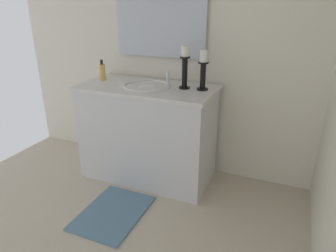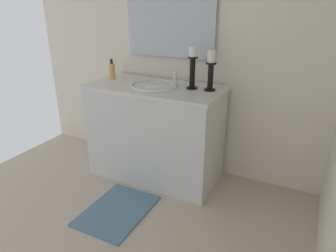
{
  "view_description": "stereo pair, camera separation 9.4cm",
  "coord_description": "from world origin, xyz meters",
  "views": [
    {
      "loc": [
        0.99,
        1.16,
        1.49
      ],
      "look_at": [
        -0.35,
        0.6,
        0.9
      ],
      "focal_mm": 32.3,
      "sensor_mm": 36.0,
      "label": 1
    },
    {
      "loc": [
        0.95,
        1.25,
        1.49
      ],
      "look_at": [
        -0.35,
        0.6,
        0.9
      ],
      "focal_mm": 32.3,
      "sensor_mm": 36.0,
      "label": 2
    }
  ],
  "objects": [
    {
      "name": "wall_left",
      "position": [
        -1.54,
        0.0,
        1.23
      ],
      "size": [
        0.04,
        2.91,
        2.45
      ],
      "primitive_type": "cube",
      "color": "silver",
      "rests_on": "ground"
    },
    {
      "name": "vanity_cabinet",
      "position": [
        -1.21,
        0.04,
        0.43
      ],
      "size": [
        0.58,
        1.16,
        0.85
      ],
      "color": "silver",
      "rests_on": "ground"
    },
    {
      "name": "sink_basin",
      "position": [
        -1.21,
        0.04,
        0.81
      ],
      "size": [
        0.4,
        0.4,
        0.24
      ],
      "color": "white",
      "rests_on": "vanity_cabinet"
    },
    {
      "name": "mirror",
      "position": [
        -1.49,
        0.04,
        1.36
      ],
      "size": [
        0.02,
        0.83,
        0.63
      ],
      "primitive_type": "cube",
      "color": "silver"
    },
    {
      "name": "candle_holder_tall",
      "position": [
        -1.28,
        0.5,
        1.02
      ],
      "size": [
        0.09,
        0.09,
        0.31
      ],
      "color": "black",
      "rests_on": "vanity_cabinet"
    },
    {
      "name": "candle_holder_short",
      "position": [
        -1.27,
        0.35,
        1.03
      ],
      "size": [
        0.09,
        0.09,
        0.34
      ],
      "color": "black",
      "rests_on": "vanity_cabinet"
    },
    {
      "name": "soap_bottle",
      "position": [
        -1.26,
        -0.43,
        0.92
      ],
      "size": [
        0.06,
        0.06,
        0.18
      ],
      "color": "#E5B259",
      "rests_on": "vanity_cabinet"
    },
    {
      "name": "bath_mat",
      "position": [
        -0.59,
        0.04,
        0.01
      ],
      "size": [
        0.6,
        0.44,
        0.02
      ],
      "primitive_type": "cube",
      "color": "slate",
      "rests_on": "ground"
    }
  ]
}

